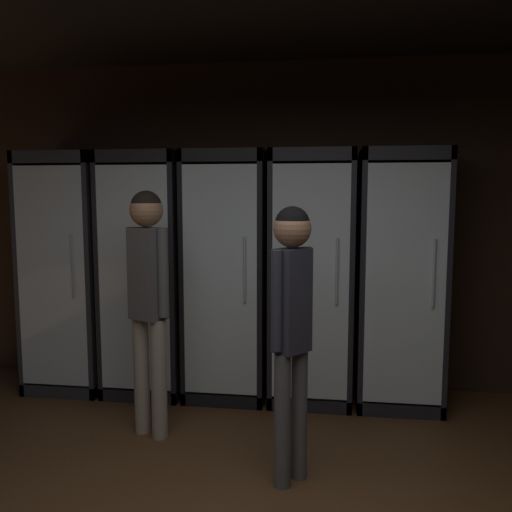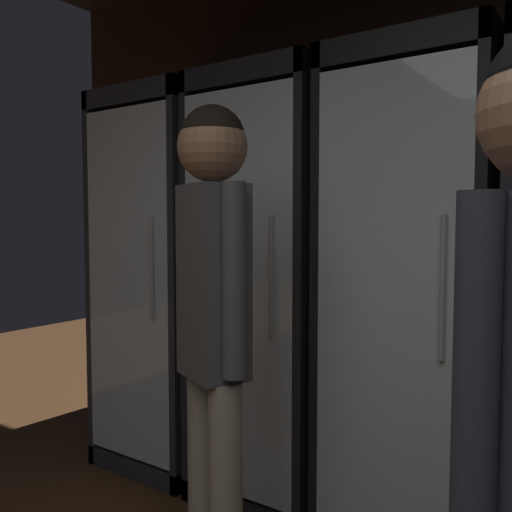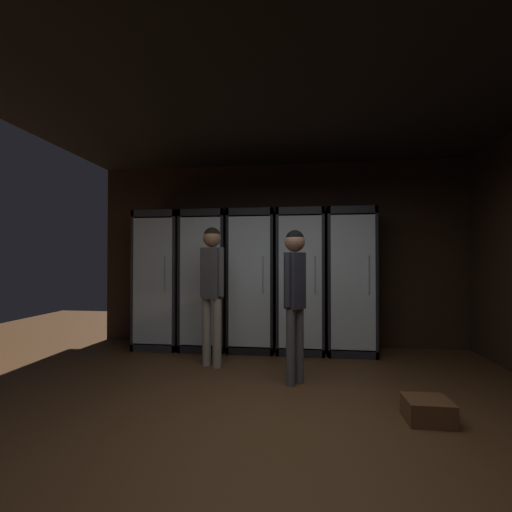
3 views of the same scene
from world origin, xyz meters
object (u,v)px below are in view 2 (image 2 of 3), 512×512
at_px(cooler_far_left, 177,282).
at_px(shopper_near, 213,305).
at_px(cooler_left, 281,292).
at_px(cooler_center, 421,304).

height_order(cooler_far_left, shopper_near, cooler_far_left).
bearing_deg(cooler_left, cooler_far_left, -179.82).
distance_m(cooler_left, shopper_near, 0.95).
height_order(cooler_center, shopper_near, cooler_center).
relative_size(cooler_far_left, cooler_left, 1.00).
height_order(cooler_left, shopper_near, cooler_left).
distance_m(cooler_far_left, cooler_left, 0.69).
relative_size(cooler_left, shopper_near, 1.19).
bearing_deg(cooler_center, cooler_far_left, -179.94).
relative_size(cooler_far_left, shopper_near, 1.19).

